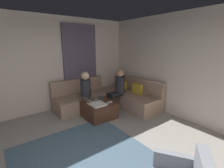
% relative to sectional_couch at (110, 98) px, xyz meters
% --- Properties ---
extents(wall_back, '(6.00, 0.12, 2.70)m').
position_rel_sectional_couch_xyz_m(wall_back, '(2.08, 1.06, 1.07)').
color(wall_back, beige).
rests_on(wall_back, ground_plane).
extents(wall_left, '(0.12, 6.00, 2.70)m').
position_rel_sectional_couch_xyz_m(wall_left, '(-0.86, -1.88, 1.07)').
color(wall_left, beige).
rests_on(wall_left, ground_plane).
extents(curtain_panel, '(0.06, 1.10, 2.50)m').
position_rel_sectional_couch_xyz_m(curtain_panel, '(-0.76, -0.58, 0.97)').
color(curtain_panel, '#595166').
rests_on(curtain_panel, ground_plane).
extents(area_rug, '(2.60, 2.20, 0.01)m').
position_rel_sectional_couch_xyz_m(area_rug, '(1.88, -1.78, -0.27)').
color(area_rug, slate).
rests_on(area_rug, ground_plane).
extents(sectional_couch, '(2.10, 2.55, 0.87)m').
position_rel_sectional_couch_xyz_m(sectional_couch, '(0.00, 0.00, 0.00)').
color(sectional_couch, '#9E7F6B').
rests_on(sectional_couch, ground_plane).
extents(ottoman, '(0.76, 0.76, 0.42)m').
position_rel_sectional_couch_xyz_m(ottoman, '(0.48, -0.70, -0.07)').
color(ottoman, '#4C2D1E').
rests_on(ottoman, ground_plane).
extents(folded_blanket, '(0.44, 0.36, 0.04)m').
position_rel_sectional_couch_xyz_m(folded_blanket, '(0.58, -0.82, 0.16)').
color(folded_blanket, white).
rests_on(folded_blanket, ottoman).
extents(coffee_mug, '(0.08, 0.08, 0.10)m').
position_rel_sectional_couch_xyz_m(coffee_mug, '(0.26, -0.52, 0.19)').
color(coffee_mug, '#334C72').
rests_on(coffee_mug, ottoman).
extents(game_remote, '(0.05, 0.15, 0.02)m').
position_rel_sectional_couch_xyz_m(game_remote, '(0.66, -0.48, 0.15)').
color(game_remote, white).
rests_on(game_remote, ottoman).
extents(person_on_couch_back, '(0.30, 0.60, 1.20)m').
position_rel_sectional_couch_xyz_m(person_on_couch_back, '(0.32, 0.06, 0.38)').
color(person_on_couch_back, black).
rests_on(person_on_couch_back, ground_plane).
extents(person_on_couch_side, '(0.60, 0.30, 1.20)m').
position_rel_sectional_couch_xyz_m(person_on_couch_side, '(0.15, -0.85, 0.38)').
color(person_on_couch_side, brown).
rests_on(person_on_couch_side, ground_plane).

